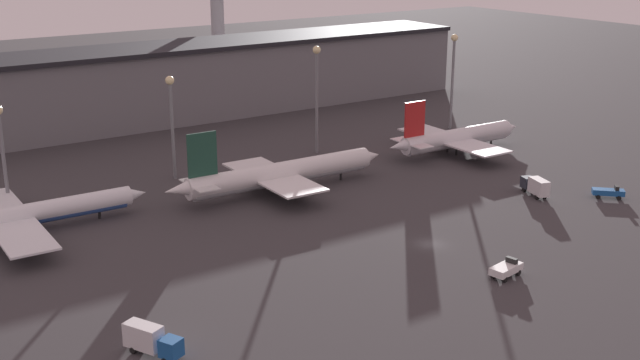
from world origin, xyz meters
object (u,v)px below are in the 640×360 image
service_vehicle_0 (151,340)px  control_tower (217,10)px  service_vehicle_1 (609,192)px  service_vehicle_3 (536,186)px  service_vehicle_2 (506,269)px  airplane_1 (280,174)px  airplane_0 (17,217)px  airplane_2 (456,138)px

service_vehicle_0 → control_tower: control_tower is taller
service_vehicle_1 → service_vehicle_3: service_vehicle_3 is taller
service_vehicle_2 → service_vehicle_3: service_vehicle_3 is taller
airplane_1 → service_vehicle_1: bearing=-36.5°
airplane_1 → service_vehicle_0: 64.67m
airplane_0 → service_vehicle_3: 95.66m
airplane_0 → service_vehicle_2: (55.95, -59.00, -1.88)m
service_vehicle_2 → control_tower: (38.16, 167.07, 22.66)m
airplane_0 → airplane_2: size_ratio=1.17×
airplane_0 → service_vehicle_2: airplane_0 is taller
airplane_1 → airplane_2: airplane_1 is taller
airplane_1 → service_vehicle_0: bearing=-134.4°
service_vehicle_2 → control_tower: bearing=66.9°
airplane_0 → airplane_1: (48.87, -5.53, 0.61)m
airplane_1 → control_tower: control_tower is taller
airplane_2 → service_vehicle_1: bearing=-86.3°
airplane_2 → control_tower: control_tower is taller
airplane_2 → control_tower: 113.74m
airplane_0 → control_tower: 144.80m
service_vehicle_3 → service_vehicle_1: bearing=-112.5°
airplane_1 → service_vehicle_1: 63.85m
service_vehicle_0 → service_vehicle_2: bearing=55.3°
service_vehicle_0 → airplane_1: bearing=108.6°
service_vehicle_2 → service_vehicle_3: size_ratio=0.75×
airplane_1 → control_tower: (45.25, 113.60, 20.16)m
control_tower → service_vehicle_2: bearing=-102.9°
airplane_0 → service_vehicle_0: size_ratio=5.61×
service_vehicle_0 → service_vehicle_1: (96.62, 6.45, -0.88)m
airplane_0 → airplane_1: airplane_1 is taller
service_vehicle_2 → service_vehicle_3: 40.39m
airplane_1 → airplane_2: size_ratio=1.25×
service_vehicle_0 → service_vehicle_3: (86.01, 15.36, -0.05)m
service_vehicle_3 → service_vehicle_2: bearing=143.0°
service_vehicle_0 → airplane_0: bearing=157.1°
airplane_0 → service_vehicle_1: bearing=-23.0°
service_vehicle_1 → control_tower: size_ratio=0.14×
airplane_1 → service_vehicle_3: 49.99m
airplane_0 → airplane_1: bearing=-5.4°
airplane_2 → service_vehicle_0: (-94.77, -47.11, -1.44)m
airplane_0 → control_tower: control_tower is taller
airplane_1 → service_vehicle_0: (-46.07, -45.36, -1.64)m
airplane_1 → service_vehicle_1: size_ratio=8.50×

